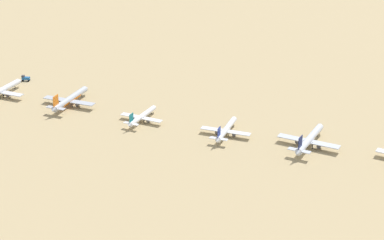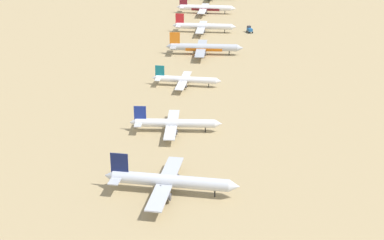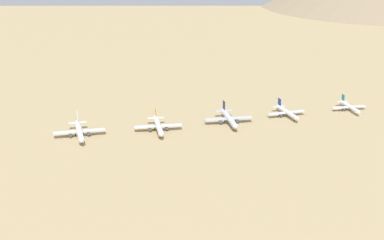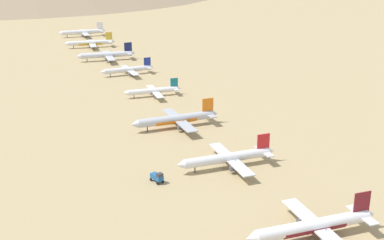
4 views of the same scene
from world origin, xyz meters
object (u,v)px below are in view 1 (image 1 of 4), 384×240
Objects in this scene: parked_jet_2 at (309,140)px; parked_jet_4 at (142,116)px; parked_jet_5 at (70,99)px; service_truck at (25,78)px; parked_jet_6 at (2,90)px; parked_jet_3 at (226,130)px.

parked_jet_2 reaches higher than parked_jet_4.
service_truck is at bearing 73.33° from parked_jet_5.
parked_jet_4 is at bearing 102.62° from parked_jet_2.
parked_jet_2 is at bearing -79.11° from parked_jet_6.
parked_jet_2 is at bearing -77.38° from parked_jet_4.
parked_jet_3 is 1.07× the size of parked_jet_4.
parked_jet_2 is 46.28m from parked_jet_3.
parked_jet_4 is 0.78× the size of parked_jet_5.
parked_jet_5 is 1.06× the size of parked_jet_6.
parked_jet_3 is 6.14× the size of service_truck.
parked_jet_6 reaches higher than parked_jet_3.
service_truck is at bearing 89.17° from parked_jet_3.
parked_jet_4 is at bearing -96.49° from service_truck.
parked_jet_2 reaches higher than service_truck.
parked_jet_4 is 99.48m from parked_jet_6.
parked_jet_2 reaches higher than parked_jet_5.
parked_jet_3 is 151.12m from parked_jet_6.
parked_jet_3 is at bearing 104.58° from parked_jet_2.
parked_jet_6 is (-25.62, 148.93, 0.44)m from parked_jet_3.
parked_jet_6 is 6.97× the size of service_truck.
parked_jet_5 is at bearing -75.91° from parked_jet_6.
parked_jet_5 is (-25.54, 147.02, -0.06)m from parked_jet_2.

